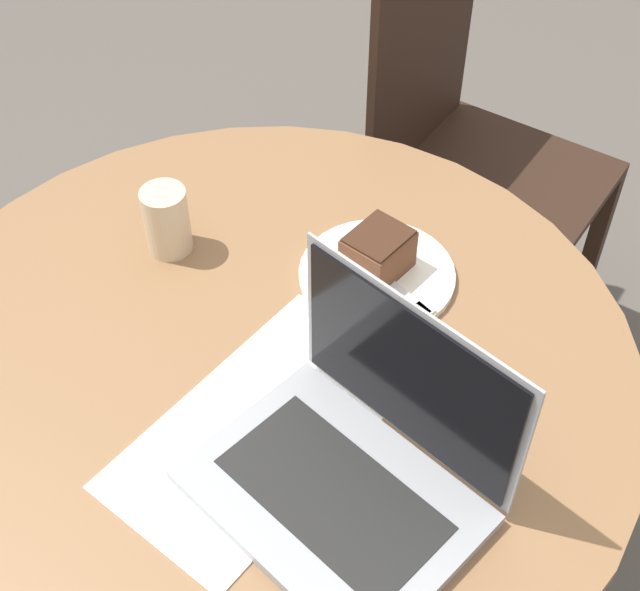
{
  "coord_description": "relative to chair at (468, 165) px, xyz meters",
  "views": [
    {
      "loc": [
        -0.18,
        -0.76,
        1.66
      ],
      "look_at": [
        0.1,
        0.04,
        0.75
      ],
      "focal_mm": 50.0,
      "sensor_mm": 36.0,
      "label": 1
    }
  ],
  "objects": [
    {
      "name": "chair",
      "position": [
        0.0,
        0.0,
        0.0
      ],
      "size": [
        0.59,
        0.59,
        0.92
      ],
      "rotation": [
        0.0,
        0.0,
        3.78
      ],
      "color": "black",
      "rests_on": "ground_plane"
    },
    {
      "name": "coffee_glass",
      "position": [
        -0.67,
        -0.28,
        0.28
      ],
      "size": [
        0.07,
        0.07,
        0.11
      ],
      "color": "#C6AD89",
      "rests_on": "dining_table"
    },
    {
      "name": "paper_document",
      "position": [
        -0.64,
        -0.65,
        0.23
      ],
      "size": [
        0.47,
        0.41,
        0.0
      ],
      "rotation": [
        0.0,
        0.0,
        0.56
      ],
      "color": "white",
      "rests_on": "dining_table"
    },
    {
      "name": "fork",
      "position": [
        -0.38,
        -0.49,
        0.24
      ],
      "size": [
        0.08,
        0.17,
        0.0
      ],
      "rotation": [
        0.0,
        0.0,
        5.06
      ],
      "color": "silver",
      "rests_on": "plate"
    },
    {
      "name": "dining_table",
      "position": [
        -0.61,
        -0.53,
        0.07
      ],
      "size": [
        1.06,
        1.06,
        0.71
      ],
      "color": "brown",
      "rests_on": "ground_plane"
    },
    {
      "name": "cake_slice",
      "position": [
        -0.4,
        -0.44,
        0.28
      ],
      "size": [
        0.12,
        0.11,
        0.07
      ],
      "rotation": [
        0.0,
        0.0,
        0.53
      ],
      "color": "brown",
      "rests_on": "plate"
    },
    {
      "name": "ground_plane",
      "position": [
        -0.61,
        -0.53,
        -0.48
      ],
      "size": [
        12.0,
        12.0,
        0.0
      ],
      "primitive_type": "plane",
      "color": "#4C4742"
    },
    {
      "name": "laptop",
      "position": [
        -0.56,
        -0.77,
        0.27
      ],
      "size": [
        0.37,
        0.41,
        0.25
      ],
      "rotation": [
        0.0,
        0.0,
        8.31
      ],
      "color": "gray",
      "rests_on": "dining_table"
    },
    {
      "name": "plate",
      "position": [
        -0.4,
        -0.45,
        0.24
      ],
      "size": [
        0.23,
        0.23,
        0.01
      ],
      "color": "silver",
      "rests_on": "dining_table"
    }
  ]
}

